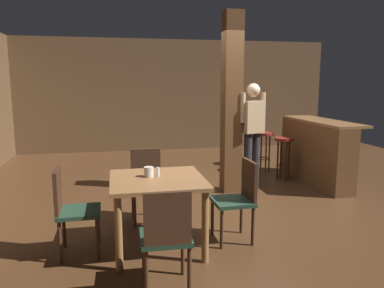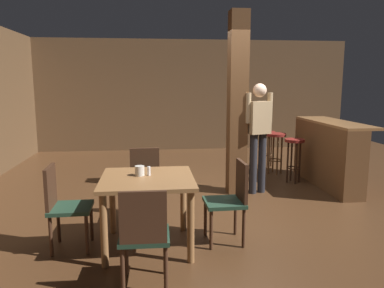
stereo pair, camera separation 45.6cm
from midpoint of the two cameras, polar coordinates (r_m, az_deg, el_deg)
name	(u,v)px [view 1 (the left image)]	position (r m, az deg, el deg)	size (l,w,h in m)	color
ground_plane	(227,201)	(5.59, 2.97, -8.75)	(10.80, 10.80, 0.00)	#422816
wall_back	(176,95)	(9.73, -3.74, 7.41)	(8.00, 0.10, 2.80)	brown
pillar	(232,104)	(5.87, 3.83, 6.08)	(0.28, 0.28, 2.80)	brown
dining_table	(157,190)	(3.94, -8.62, -6.97)	(0.96, 0.96, 0.76)	brown
chair_north	(147,181)	(4.80, -9.63, -5.62)	(0.43, 0.43, 0.89)	#1E3828
chair_east	(239,196)	(4.14, 4.04, -7.94)	(0.43, 0.43, 0.89)	#1E3828
chair_south	(166,234)	(3.18, -8.17, -13.54)	(0.43, 0.43, 0.89)	#1E3828
chair_west	(71,207)	(4.05, -21.13, -8.97)	(0.43, 0.43, 0.89)	#1E3828
napkin_cup	(149,172)	(3.97, -9.91, -4.23)	(0.10, 0.10, 0.10)	beige
salt_shaker	(158,172)	(3.97, -8.50, -4.24)	(0.03, 0.03, 0.10)	silver
standing_person	(252,129)	(5.93, 7.02, 2.20)	(0.47, 0.29, 1.72)	tan
bar_counter	(315,151)	(6.78, 16.49, -1.02)	(0.56, 1.90, 1.09)	brown
bar_stool_near	(284,149)	(6.77, 11.96, -0.72)	(0.34, 0.34, 0.77)	maroon
bar_stool_mid	(264,142)	(7.33, 9.14, 0.31)	(0.38, 0.38, 0.78)	maroon
bar_stool_far	(253,139)	(7.91, 7.67, 0.70)	(0.34, 0.34, 0.74)	maroon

